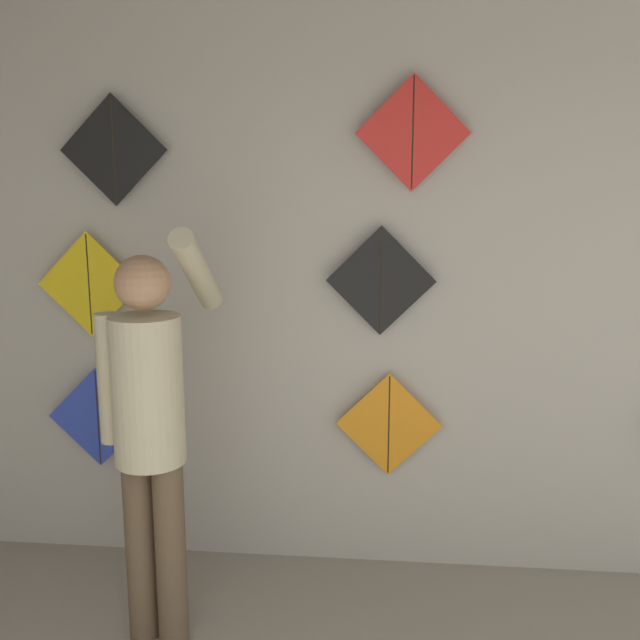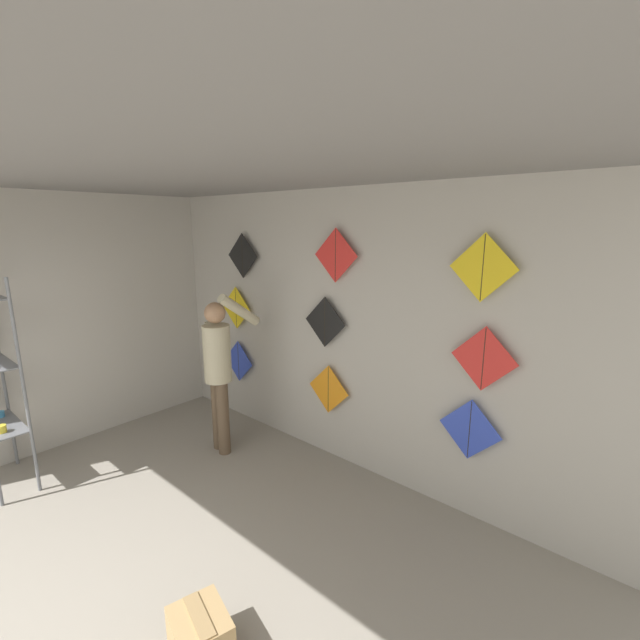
% 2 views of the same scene
% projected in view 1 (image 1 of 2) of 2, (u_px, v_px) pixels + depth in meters
% --- Properties ---
extents(back_panel, '(5.76, 0.06, 2.80)m').
position_uv_depth(back_panel, '(400.00, 295.00, 3.47)').
color(back_panel, '#BCB7AD').
rests_on(back_panel, ground).
extents(shopkeeper, '(0.44, 0.58, 1.78)m').
position_uv_depth(shopkeeper, '(150.00, 417.00, 2.91)').
color(shopkeeper, brown).
rests_on(shopkeeper, ground).
extents(kite_0, '(0.52, 0.01, 0.52)m').
position_uv_depth(kite_0, '(98.00, 417.00, 3.65)').
color(kite_0, blue).
extents(kite_1, '(0.52, 0.01, 0.52)m').
position_uv_depth(kite_1, '(389.00, 425.00, 3.51)').
color(kite_1, orange).
extents(kite_3, '(0.52, 0.01, 0.52)m').
position_uv_depth(kite_3, '(89.00, 284.00, 3.52)').
color(kite_3, yellow).
extents(kite_4, '(0.52, 0.01, 0.52)m').
position_uv_depth(kite_4, '(381.00, 281.00, 3.37)').
color(kite_4, black).
extents(kite_6, '(0.52, 0.01, 0.52)m').
position_uv_depth(kite_6, '(113.00, 150.00, 3.37)').
color(kite_6, black).
extents(kite_7, '(0.52, 0.01, 0.52)m').
position_uv_depth(kite_7, '(413.00, 133.00, 3.23)').
color(kite_7, red).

